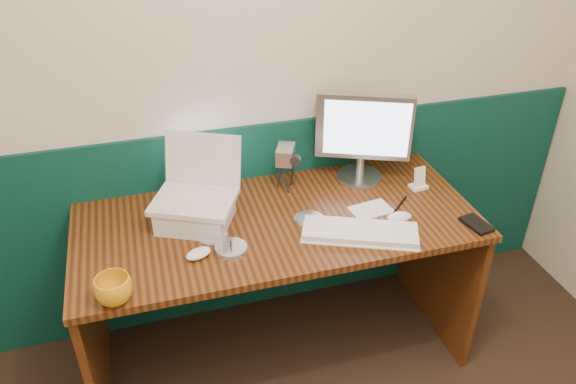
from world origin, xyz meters
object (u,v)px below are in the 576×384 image
object	(u,v)px
mug	(114,290)
keyboard	(360,233)
desk	(278,290)
camcorder	(285,168)
monitor	(362,138)
laptop	(191,175)

from	to	relation	value
mug	keyboard	bearing A→B (deg)	7.01
keyboard	desk	bearing A→B (deg)	168.09
camcorder	mug	bearing A→B (deg)	-120.74
monitor	camcorder	world-z (taller)	monitor
monitor	desk	bearing A→B (deg)	-131.45
laptop	camcorder	world-z (taller)	laptop
desk	keyboard	xyz separation A→B (m)	(0.28, -0.19, 0.39)
desk	monitor	world-z (taller)	monitor
keyboard	mug	world-z (taller)	mug
monitor	keyboard	xyz separation A→B (m)	(-0.16, -0.40, -0.19)
monitor	mug	xyz separation A→B (m)	(-1.07, -0.51, -0.15)
desk	keyboard	size ratio (longest dim) A/B	3.68
monitor	camcorder	bearing A→B (deg)	-158.64
laptop	keyboard	size ratio (longest dim) A/B	0.71
monitor	keyboard	world-z (taller)	monitor
laptop	monitor	xyz separation A→B (m)	(0.75, 0.14, -0.02)
laptop	mug	bearing A→B (deg)	-105.06
desk	laptop	bearing A→B (deg)	168.28
desk	mug	world-z (taller)	mug
laptop	desk	bearing A→B (deg)	14.04
mug	camcorder	size ratio (longest dim) A/B	0.61
mug	monitor	bearing A→B (deg)	25.56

